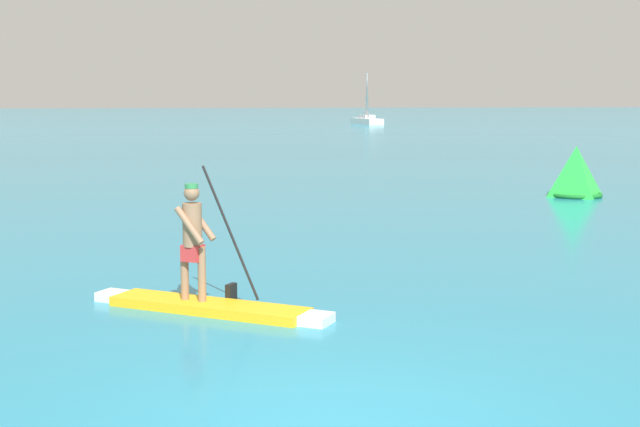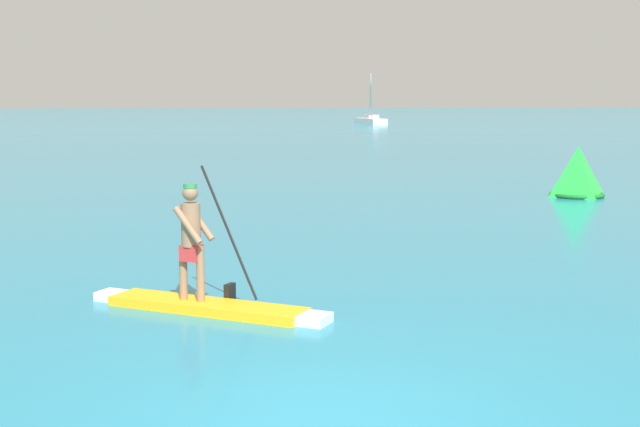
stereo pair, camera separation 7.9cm
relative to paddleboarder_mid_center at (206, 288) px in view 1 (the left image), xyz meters
The scene contains 4 objects.
ground 4.30m from the paddleboarder_mid_center, 77.72° to the right, with size 440.00×440.00×0.00m, color teal.
paddleboarder_mid_center is the anchor object (origin of this frame).
race_marker_buoy 16.15m from the paddleboarder_mid_center, 46.80° to the left, with size 1.55×1.55×1.46m.
sailboat_right_horizon 80.27m from the paddleboarder_mid_center, 75.73° to the left, with size 2.36×6.12×5.34m.
Camera 1 is at (-1.29, -7.20, 2.86)m, focal length 48.26 mm.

